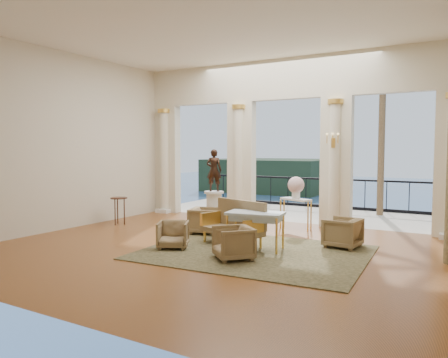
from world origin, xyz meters
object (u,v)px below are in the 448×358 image
Objects in this scene: armchair_c at (342,231)px; pedestal at (214,211)px; armchair_b at (233,241)px; settee at (235,223)px; armchair_a at (173,233)px; console_table at (296,204)px; game_table at (255,216)px; statue at (214,170)px; side_table at (119,201)px; armchair_d at (205,219)px.

armchair_c is 3.44m from pedestal.
armchair_c is 0.71× the size of pedestal.
armchair_c is at bearing 96.71° from armchair_b.
pedestal is at bearing 153.27° from settee.
armchair_b is 0.44× the size of settee.
armchair_a is at bearing -118.34° from settee.
settee is 1.76× the size of console_table.
statue is (-1.93, 1.54, 0.82)m from game_table.
pedestal reaches higher than side_table.
game_table is (1.79, -0.91, 0.34)m from armchair_d.
statue is at bearing 71.18° from armchair_a.
statue is at bearing 132.94° from game_table.
game_table is 1.36× the size of console_table.
settee is at bearing 117.49° from statue.
statue is (-3.41, 0.46, 1.16)m from armchair_c.
armchair_a is at bearing -87.84° from console_table.
statue reaches higher than armchair_b.
armchair_c is 0.57× the size of game_table.
game_table is 1.24× the size of pedestal.
armchair_d is 2.04m from game_table.
armchair_b is 0.64× the size of statue.
armchair_d is 0.95× the size of side_table.
armchair_d reaches higher than armchair_a.
armchair_d is at bearing -109.77° from console_table.
pedestal is at bearing 71.18° from armchair_a.
settee is (0.96, 0.92, 0.16)m from armchair_a.
console_table is at bearing -167.20° from statue.
armchair_d is (-1.79, 1.82, 0.01)m from armchair_b.
settee reaches higher than armchair_b.
armchair_c is at bearing 42.05° from settee.
console_table is (1.80, 1.06, -0.86)m from statue.
settee reaches higher than console_table.
statue reaches higher than pedestal.
armchair_c is 0.99× the size of armchair_d.
statue is 1.21× the size of console_table.
statue is at bearing 153.27° from settee.
armchair_c is 0.94× the size of side_table.
armchair_c is 2.23m from settee.
armchair_a is 0.64× the size of pedestal.
armchair_a is at bearing -162.53° from game_table.
console_table reaches higher than side_table.
statue is (-0.00, 0.00, 1.04)m from pedestal.
settee reaches higher than armchair_d.
side_table is (-4.51, 0.81, -0.06)m from game_table.
armchair_d is 0.65× the size of statue.
armchair_b is at bearing -30.47° from armchair_c.
game_table is 1.63× the size of side_table.
armchair_c is at bearing 2.59° from side_table.
armchair_a is at bearing 82.50° from statue.
armchair_b is at bearing -35.52° from armchair_a.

